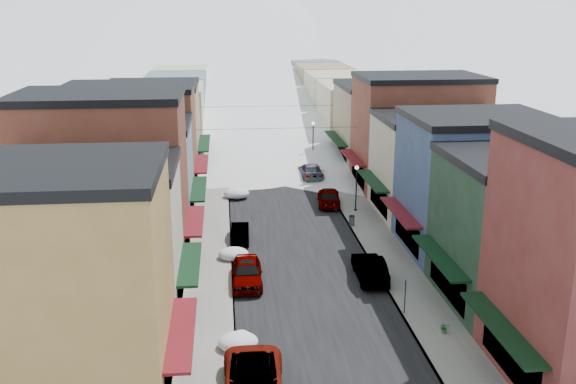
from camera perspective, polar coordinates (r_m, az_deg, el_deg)
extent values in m
cube|color=black|center=(85.60, -2.08, 4.02)|extent=(10.00, 160.00, 0.01)
cube|color=gray|center=(85.43, -6.52, 3.94)|extent=(3.20, 160.00, 0.15)
cube|color=gray|center=(86.25, 2.31, 4.15)|extent=(3.20, 160.00, 0.15)
cube|color=slate|center=(85.42, -5.48, 3.97)|extent=(0.10, 160.00, 0.15)
cube|color=slate|center=(86.05, 1.28, 4.13)|extent=(0.10, 160.00, 0.15)
cube|color=#AF8340|center=(31.21, -20.06, -8.43)|extent=(10.00, 8.50, 11.00)
cube|color=black|center=(29.40, -21.13, 1.85)|extent=(10.20, 8.70, 0.50)
cube|color=maroon|center=(31.31, -9.44, -12.22)|extent=(1.20, 7.22, 0.15)
cube|color=beige|center=(39.25, -17.02, -4.66)|extent=(10.00, 8.00, 9.00)
cube|color=black|center=(37.88, -17.60, 2.08)|extent=(10.20, 8.20, 0.50)
cube|color=black|center=(38.99, -8.72, -6.30)|extent=(1.20, 6.80, 0.15)
cube|color=brown|center=(46.38, -15.96, 0.56)|extent=(11.00, 8.00, 12.00)
cube|color=black|center=(45.17, -16.57, 8.22)|extent=(11.20, 8.20, 0.50)
cube|color=maroon|center=(46.49, -8.28, -2.55)|extent=(1.20, 6.80, 0.15)
cube|color=#77909E|center=(54.85, -13.83, 1.18)|extent=(10.00, 9.00, 8.50)
cube|color=black|center=(53.90, -14.15, 5.81)|extent=(10.20, 9.20, 0.50)
cube|color=black|center=(54.60, -7.94, 0.30)|extent=(1.20, 7.65, 0.15)
cube|color=brown|center=(63.44, -13.73, 4.12)|extent=(12.00, 9.00, 10.50)
cube|color=black|center=(62.57, -14.06, 9.04)|extent=(12.20, 9.20, 0.50)
cube|color=maroon|center=(63.31, -7.68, 2.51)|extent=(1.20, 7.65, 0.15)
cube|color=#967A62|center=(73.16, -11.91, 5.38)|extent=(10.00, 11.00, 9.50)
cube|color=black|center=(72.42, -12.14, 9.27)|extent=(10.20, 11.20, 0.50)
cube|color=black|center=(73.06, -7.46, 4.34)|extent=(1.20, 9.35, 0.15)
cube|color=black|center=(33.00, 18.38, -11.32)|extent=(1.20, 7.65, 0.15)
cube|color=#1A3723|center=(42.27, 20.63, -3.51)|extent=(10.00, 9.00, 9.00)
cube|color=black|center=(41.01, 21.28, 2.76)|extent=(10.20, 9.20, 0.50)
cube|color=black|center=(40.59, 13.31, -5.64)|extent=(1.20, 7.65, 0.15)
cube|color=#324872|center=(49.94, 16.23, 0.44)|extent=(10.00, 9.00, 10.00)
cube|color=black|center=(48.84, 16.71, 6.38)|extent=(10.20, 9.20, 0.50)
cube|color=maroon|center=(48.66, 9.93, -1.77)|extent=(1.20, 7.65, 0.15)
cube|color=beige|center=(58.44, 13.42, 2.12)|extent=(11.00, 9.00, 8.50)
cube|color=black|center=(57.55, 13.71, 6.47)|extent=(11.20, 9.20, 0.50)
cube|color=black|center=(57.01, 7.54, 0.99)|extent=(1.20, 7.65, 0.15)
cube|color=maroon|center=(66.68, 11.41, 5.05)|extent=(12.00, 9.00, 11.00)
cube|color=black|center=(65.85, 11.69, 9.96)|extent=(12.20, 9.20, 0.50)
cube|color=maroon|center=(65.53, 5.76, 3.04)|extent=(1.20, 7.65, 0.15)
cube|color=#8E7B5D|center=(76.06, 8.46, 5.77)|extent=(10.00, 11.00, 9.00)
cube|color=black|center=(75.36, 8.61, 9.32)|extent=(10.20, 11.20, 0.50)
cube|color=black|center=(75.13, 4.26, 4.76)|extent=(1.20, 9.35, 0.15)
cube|color=gray|center=(86.95, -10.50, 6.63)|extent=(9.00, 13.00, 8.00)
cube|color=gray|center=(88.47, 5.97, 6.97)|extent=(9.00, 13.00, 8.00)
cube|color=gray|center=(100.75, -9.90, 7.93)|extent=(9.00, 13.00, 8.00)
cube|color=gray|center=(102.07, 4.38, 8.23)|extent=(9.00, 13.00, 8.00)
cube|color=gray|center=(114.60, -9.44, 8.92)|extent=(9.00, 13.00, 8.00)
cube|color=gray|center=(115.76, 3.16, 9.18)|extent=(9.00, 13.00, 8.00)
cube|color=gray|center=(128.48, -9.08, 9.70)|extent=(9.00, 13.00, 8.00)
cube|color=gray|center=(129.52, 2.20, 9.93)|extent=(9.00, 13.00, 8.00)
cube|color=silver|center=(248.87, -4.68, 13.33)|extent=(360.00, 40.00, 12.00)
cone|color=white|center=(299.54, -10.92, 15.67)|extent=(300.00, 300.00, 34.00)
cone|color=white|center=(303.05, 8.93, 15.39)|extent=(320.00, 320.00, 30.00)
cone|color=white|center=(359.26, 24.19, 13.98)|extent=(280.00, 280.00, 26.00)
cylinder|color=black|center=(64.82, -0.97, 5.68)|extent=(16.40, 0.04, 0.04)
cylinder|color=black|center=(79.58, -1.89, 7.63)|extent=(16.40, 0.04, 0.04)
imported|color=silver|center=(31.57, -3.10, -16.66)|extent=(3.14, 6.39, 1.75)
imported|color=#9B9FA3|center=(43.39, -3.66, -7.12)|extent=(2.13, 5.05, 1.70)
imported|color=black|center=(51.09, -4.28, -3.70)|extent=(1.53, 4.08, 1.33)
imported|color=#94979C|center=(76.98, -4.87, 3.17)|extent=(2.36, 5.39, 1.54)
imported|color=black|center=(44.38, 7.28, -6.69)|extent=(1.91, 5.14, 1.68)
imported|color=gray|center=(60.26, 3.66, -0.38)|extent=(2.62, 5.26, 1.72)
imported|color=black|center=(69.63, 2.04, 1.88)|extent=(2.43, 5.76, 1.66)
imported|color=gray|center=(86.46, -2.68, 4.63)|extent=(2.03, 4.46, 1.49)
imported|color=white|center=(99.89, -1.94, 6.23)|extent=(2.93, 5.80, 1.57)
cylinder|color=black|center=(39.60, 10.36, -9.15)|extent=(0.06, 0.06, 2.14)
cube|color=navy|center=(39.27, 10.42, -8.12)|extent=(0.03, 0.29, 0.39)
cylinder|color=#55575A|center=(54.50, 5.68, -2.56)|extent=(0.48, 0.48, 0.83)
cylinder|color=black|center=(54.36, 5.70, -2.13)|extent=(0.51, 0.51, 0.06)
cylinder|color=black|center=(58.66, 6.02, -1.58)|extent=(0.29, 0.29, 0.10)
cylinder|color=black|center=(58.11, 6.08, 0.19)|extent=(0.12, 0.12, 3.86)
sphere|color=white|center=(57.58, 6.14, 2.17)|extent=(0.35, 0.35, 0.35)
cylinder|color=black|center=(77.20, 2.22, 2.83)|extent=(0.33, 0.33, 0.11)
cylinder|color=black|center=(76.73, 2.24, 4.38)|extent=(0.13, 0.13, 4.38)
sphere|color=white|center=(76.29, 2.26, 6.11)|extent=(0.39, 0.39, 0.39)
imported|color=#337133|center=(38.22, 13.72, -11.64)|extent=(0.57, 0.50, 0.59)
ellipsoid|color=white|center=(35.82, -4.46, -13.15)|extent=(2.19, 1.86, 0.93)
ellipsoid|color=white|center=(36.98, -4.18, -12.55)|extent=(0.94, 0.84, 0.47)
ellipsoid|color=white|center=(47.55, -4.87, -5.51)|extent=(2.22, 1.87, 0.94)
ellipsoid|color=white|center=(48.75, -4.65, -5.23)|extent=(0.95, 0.85, 0.47)
ellipsoid|color=white|center=(62.49, -4.60, -0.12)|extent=(2.47, 2.09, 1.05)
ellipsoid|color=white|center=(63.72, -4.44, -0.04)|extent=(1.06, 0.95, 0.53)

